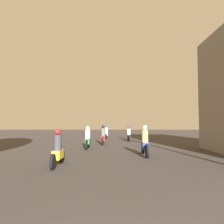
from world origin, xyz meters
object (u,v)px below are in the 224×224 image
motorcycle_black (129,135)px  motorcycle_yellow (58,151)px  motorcycle_silver (106,133)px  motorcycle_blue (145,144)px  motorcycle_red (103,137)px  motorcycle_green (88,140)px

motorcycle_black → motorcycle_yellow: bearing=-109.0°
motorcycle_yellow → motorcycle_silver: bearing=94.6°
motorcycle_black → motorcycle_silver: size_ratio=0.95×
motorcycle_blue → motorcycle_silver: (-2.33, 13.71, -0.05)m
motorcycle_blue → motorcycle_red: size_ratio=1.10×
motorcycle_red → motorcycle_green: bearing=-116.0°
motorcycle_silver → motorcycle_yellow: bearing=-103.8°
motorcycle_green → motorcycle_silver: 10.53m
motorcycle_blue → motorcycle_green: size_ratio=1.11×
motorcycle_silver → motorcycle_black: bearing=-69.5°
motorcycle_red → motorcycle_black: bearing=46.6°
motorcycle_yellow → motorcycle_red: motorcycle_red is taller
motorcycle_yellow → motorcycle_blue: bearing=45.2°
motorcycle_black → motorcycle_silver: bearing=116.9°
motorcycle_blue → motorcycle_black: bearing=87.6°
motorcycle_black → motorcycle_silver: motorcycle_silver is taller
motorcycle_red → motorcycle_silver: motorcycle_red is taller
motorcycle_green → motorcycle_black: motorcycle_green is taller
motorcycle_black → motorcycle_red: bearing=-126.3°
motorcycle_green → motorcycle_silver: motorcycle_green is taller
motorcycle_yellow → motorcycle_blue: motorcycle_blue is taller
motorcycle_yellow → motorcycle_red: size_ratio=1.04×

